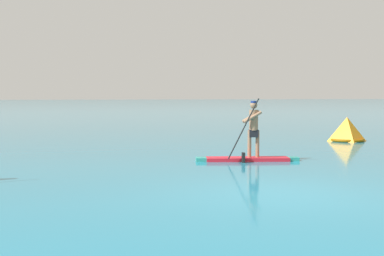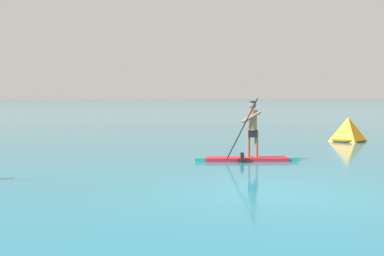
% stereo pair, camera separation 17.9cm
% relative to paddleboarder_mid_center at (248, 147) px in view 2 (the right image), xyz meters
% --- Properties ---
extents(ground, '(440.00, 440.00, 0.00)m').
position_rel_paddleboarder_mid_center_xyz_m(ground, '(-1.28, -4.86, -0.41)').
color(ground, teal).
extents(paddleboarder_mid_center, '(3.04, 1.09, 1.88)m').
position_rel_paddleboarder_mid_center_xyz_m(paddleboarder_mid_center, '(0.00, 0.00, 0.00)').
color(paddleboarder_mid_center, red).
rests_on(paddleboarder_mid_center, ground).
extents(race_marker_buoy, '(1.44, 1.44, 1.01)m').
position_rel_paddleboarder_mid_center_xyz_m(race_marker_buoy, '(6.43, 5.18, 0.03)').
color(race_marker_buoy, orange).
rests_on(race_marker_buoy, ground).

